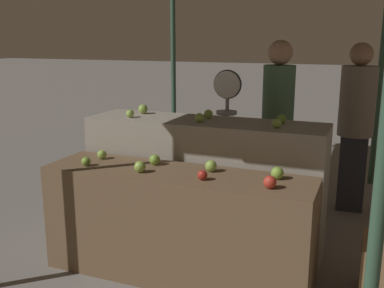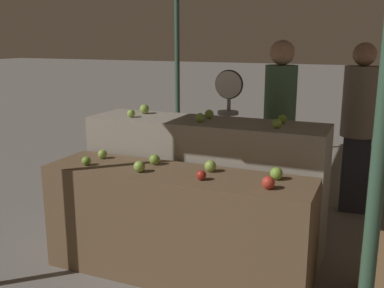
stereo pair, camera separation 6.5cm
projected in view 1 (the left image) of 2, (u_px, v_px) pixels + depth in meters
ground_plane at (177, 275)px, 3.54m from camera, size 60.00×60.00×0.00m
display_counter_front at (177, 225)px, 3.44m from camera, size 2.06×0.55×0.85m
display_counter_back at (204, 184)px, 3.95m from camera, size 2.06×0.55×1.14m
apple_front_0 at (86, 161)px, 3.50m from camera, size 0.07×0.07×0.07m
apple_front_1 at (140, 167)px, 3.33m from camera, size 0.09×0.09×0.09m
apple_front_2 at (202, 175)px, 3.15m from camera, size 0.07×0.07×0.07m
apple_front_3 at (270, 182)px, 2.97m from camera, size 0.09×0.09×0.09m
apple_front_4 at (102, 154)px, 3.70m from camera, size 0.08×0.08×0.08m
apple_front_5 at (155, 160)px, 3.52m from camera, size 0.08×0.08×0.08m
apple_front_6 at (211, 166)px, 3.35m from camera, size 0.09×0.09×0.09m
apple_front_7 at (277, 173)px, 3.17m from camera, size 0.09×0.09×0.09m
apple_back_0 at (130, 114)px, 3.94m from camera, size 0.07×0.07×0.07m
apple_back_1 at (199, 118)px, 3.72m from camera, size 0.08×0.08×0.08m
apple_back_2 at (277, 123)px, 3.48m from camera, size 0.08×0.08×0.08m
apple_back_3 at (143, 109)px, 4.14m from camera, size 0.09×0.09×0.09m
apple_back_4 at (209, 114)px, 3.89m from camera, size 0.08×0.08×0.08m
apple_back_5 at (282, 119)px, 3.67m from camera, size 0.08×0.08×0.08m
produce_scale at (227, 114)px, 4.28m from camera, size 0.27×0.20×1.53m
person_vendor_at_scale at (278, 117)px, 4.40m from camera, size 0.42×0.42×1.80m
person_customer_left at (356, 116)px, 4.65m from camera, size 0.39×0.39×1.78m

